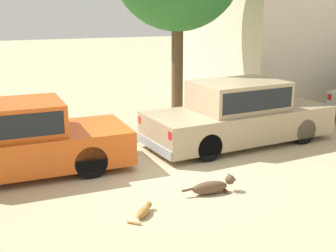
% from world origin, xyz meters
% --- Properties ---
extents(ground_plane, '(80.00, 80.00, 0.00)m').
position_xyz_m(ground_plane, '(0.00, 0.00, 0.00)').
color(ground_plane, tan).
extents(parked_sedan_nearest, '(4.82, 1.75, 1.47)m').
position_xyz_m(parked_sedan_nearest, '(-2.94, 1.06, 0.72)').
color(parked_sedan_nearest, '#D15619').
rests_on(parked_sedan_nearest, ground_plane).
extents(parked_sedan_second, '(4.87, 2.09, 1.54)m').
position_xyz_m(parked_sedan_second, '(2.35, 1.12, 0.75)').
color(parked_sedan_second, tan).
rests_on(parked_sedan_second, ground_plane).
extents(stray_dog_spotted, '(1.08, 0.28, 0.34)m').
position_xyz_m(stray_dog_spotted, '(0.28, -1.35, 0.13)').
color(stray_dog_spotted, brown).
rests_on(stray_dog_spotted, ground_plane).
extents(stray_cat, '(0.54, 0.52, 0.16)m').
position_xyz_m(stray_cat, '(-1.18, -1.67, 0.07)').
color(stray_cat, '#B77F3D').
rests_on(stray_cat, ground_plane).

